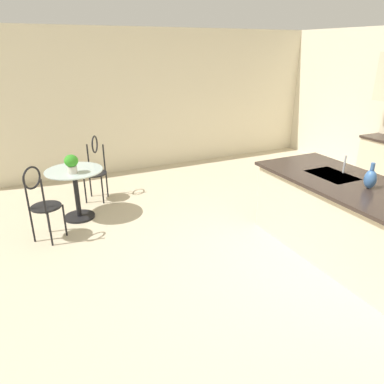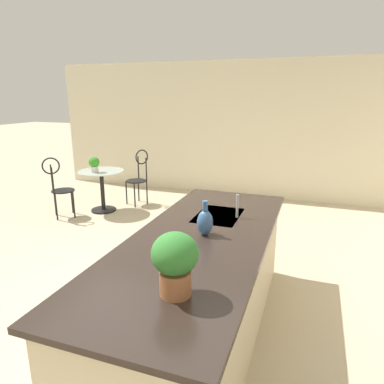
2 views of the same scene
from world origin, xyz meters
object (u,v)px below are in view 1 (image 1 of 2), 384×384
object	(u,v)px
chair_near_window	(41,200)
chair_by_island	(95,166)
bistro_table	(76,189)
potted_plant_on_table	(71,163)
vase_on_counter	(370,179)

from	to	relation	value
chair_near_window	chair_by_island	xyz separation A→B (m)	(-1.14, 0.90, 0.00)
chair_near_window	chair_by_island	bearing A→B (deg)	141.69
chair_near_window	bistro_table	bearing A→B (deg)	137.10
chair_by_island	potted_plant_on_table	xyz separation A→B (m)	(0.75, -0.44, 0.32)
bistro_table	potted_plant_on_table	distance (m)	0.46
chair_near_window	vase_on_counter	size ratio (longest dim) A/B	3.62
bistro_table	chair_near_window	xyz separation A→B (m)	(0.53, -0.49, 0.13)
bistro_table	potted_plant_on_table	world-z (taller)	potted_plant_on_table
chair_near_window	chair_by_island	distance (m)	1.45
bistro_table	chair_by_island	xyz separation A→B (m)	(-0.61, 0.41, 0.13)
chair_near_window	chair_by_island	world-z (taller)	same
bistro_table	chair_by_island	world-z (taller)	chair_by_island
chair_by_island	potted_plant_on_table	world-z (taller)	chair_by_island
bistro_table	chair_by_island	distance (m)	0.74
chair_near_window	vase_on_counter	world-z (taller)	vase_on_counter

